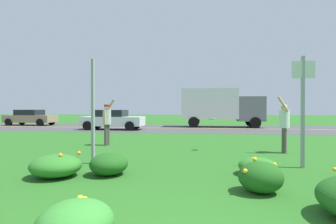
{
  "coord_description": "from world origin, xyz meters",
  "views": [
    {
      "loc": [
        0.3,
        -1.64,
        1.51
      ],
      "look_at": [
        -0.88,
        6.89,
        1.41
      ],
      "focal_mm": 28.38,
      "sensor_mm": 36.0,
      "label": 1
    }
  ],
  "objects": [
    {
      "name": "ground_plane",
      "position": [
        0.0,
        9.56,
        0.0
      ],
      "size": [
        120.0,
        120.0,
        0.0
      ],
      "primitive_type": "plane",
      "color": "#26601E"
    },
    {
      "name": "highway_strip",
      "position": [
        0.0,
        19.12,
        0.0
      ],
      "size": [
        120.0,
        8.82,
        0.01
      ],
      "primitive_type": "cube",
      "color": "#424244",
      "rests_on": "ground"
    },
    {
      "name": "highway_center_stripe",
      "position": [
        0.0,
        19.12,
        0.01
      ],
      "size": [
        120.0,
        0.16,
        0.0
      ],
      "primitive_type": "cube",
      "color": "yellow",
      "rests_on": "ground"
    },
    {
      "name": "daylily_clump_mid_right",
      "position": [
        -1.88,
        4.18,
        0.25
      ],
      "size": [
        0.87,
        0.92,
        0.5
      ],
      "color": "#1E5619",
      "rests_on": "ground"
    },
    {
      "name": "daylily_clump_front_left",
      "position": [
        1.3,
        3.32,
        0.28
      ],
      "size": [
        0.79,
        0.76,
        0.61
      ],
      "color": "#1E5619",
      "rests_on": "ground"
    },
    {
      "name": "daylily_clump_mid_center",
      "position": [
        -1.12,
        1.12,
        0.24
      ],
      "size": [
        0.84,
        0.9,
        0.49
      ],
      "color": "#337F2D",
      "rests_on": "ground"
    },
    {
      "name": "daylily_clump_mid_left",
      "position": [
        -2.98,
        3.84,
        0.25
      ],
      "size": [
        1.12,
        1.08,
        0.54
      ],
      "color": "#2D7526",
      "rests_on": "ground"
    },
    {
      "name": "daylily_clump_front_right",
      "position": [
        1.5,
        4.65,
        0.2
      ],
      "size": [
        0.87,
        0.88,
        0.4
      ],
      "color": "#2D7526",
      "rests_on": "ground"
    },
    {
      "name": "sign_post_near_path",
      "position": [
        -2.76,
        5.31,
        1.44
      ],
      "size": [
        0.07,
        0.1,
        2.89
      ],
      "color": "#93969B",
      "rests_on": "ground"
    },
    {
      "name": "sign_post_by_roadside",
      "position": [
        2.78,
        5.55,
        1.72
      ],
      "size": [
        0.56,
        0.1,
        2.86
      ],
      "color": "#93969B",
      "rests_on": "ground"
    },
    {
      "name": "person_thrower_red_cap_gray_shirt",
      "position": [
        -3.73,
        8.93,
        1.04
      ],
      "size": [
        0.47,
        0.51,
        1.95
      ],
      "color": "#B2B2B7",
      "rests_on": "ground"
    },
    {
      "name": "person_catcher_white_shirt",
      "position": [
        3.0,
        7.92,
        1.01
      ],
      "size": [
        0.45,
        0.51,
        1.95
      ],
      "color": "silver",
      "rests_on": "ground"
    },
    {
      "name": "frisbee_pale_blue",
      "position": [
        0.56,
        8.12,
        1.15
      ],
      "size": [
        0.25,
        0.25,
        0.08
      ],
      "color": "#ADD6E5"
    },
    {
      "name": "car_tan_leftmost",
      "position": [
        -15.85,
        21.11,
        0.74
      ],
      "size": [
        4.5,
        2.0,
        1.45
      ],
      "color": "#937F60",
      "rests_on": "ground"
    },
    {
      "name": "car_white_center_left",
      "position": [
        -6.45,
        17.13,
        0.74
      ],
      "size": [
        4.5,
        2.0,
        1.45
      ],
      "color": "silver",
      "rests_on": "ground"
    },
    {
      "name": "box_truck_gray",
      "position": [
        1.59,
        21.11,
        1.8
      ],
      "size": [
        6.7,
        2.46,
        3.2
      ],
      "color": "slate",
      "rests_on": "ground"
    }
  ]
}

